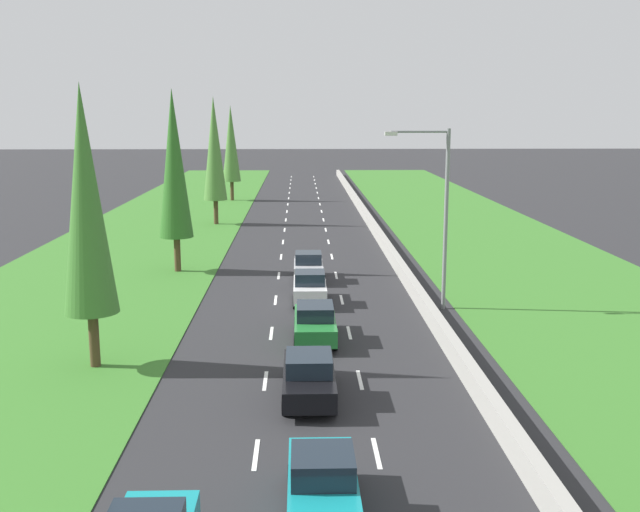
# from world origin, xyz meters

# --- Properties ---
(ground_plane) EXTENTS (300.00, 300.00, 0.00)m
(ground_plane) POSITION_xyz_m (0.00, 60.00, 0.00)
(ground_plane) COLOR #28282B
(ground_plane) RESTS_ON ground
(grass_verge_left) EXTENTS (14.00, 140.00, 0.04)m
(grass_verge_left) POSITION_xyz_m (-12.65, 60.00, 0.02)
(grass_verge_left) COLOR #387528
(grass_verge_left) RESTS_ON ground
(grass_verge_right) EXTENTS (14.00, 140.00, 0.04)m
(grass_verge_right) POSITION_xyz_m (14.35, 60.00, 0.02)
(grass_verge_right) COLOR #387528
(grass_verge_right) RESTS_ON ground
(median_barrier) EXTENTS (0.44, 120.00, 0.85)m
(median_barrier) POSITION_xyz_m (5.70, 60.00, 0.42)
(median_barrier) COLOR #9E9B93
(median_barrier) RESTS_ON ground
(lane_markings) EXTENTS (3.64, 116.00, 0.01)m
(lane_markings) POSITION_xyz_m (0.00, 60.00, 0.01)
(lane_markings) COLOR white
(lane_markings) RESTS_ON ground
(teal_hatchback_centre_lane) EXTENTS (1.74, 3.90, 1.72)m
(teal_hatchback_centre_lane) POSITION_xyz_m (0.08, 17.76, 0.84)
(teal_hatchback_centre_lane) COLOR teal
(teal_hatchback_centre_lane) RESTS_ON ground
(black_sedan_centre_lane) EXTENTS (1.82, 4.50, 1.64)m
(black_sedan_centre_lane) POSITION_xyz_m (-0.16, 25.23, 0.81)
(black_sedan_centre_lane) COLOR black
(black_sedan_centre_lane) RESTS_ON ground
(green_sedan_centre_lane) EXTENTS (1.82, 4.50, 1.64)m
(green_sedan_centre_lane) POSITION_xyz_m (0.19, 31.92, 0.81)
(green_sedan_centre_lane) COLOR #237A33
(green_sedan_centre_lane) RESTS_ON ground
(white_hatchback_centre_lane) EXTENTS (1.74, 3.90, 1.72)m
(white_hatchback_centre_lane) POSITION_xyz_m (0.05, 38.37, 0.84)
(white_hatchback_centre_lane) COLOR white
(white_hatchback_centre_lane) RESTS_ON ground
(silver_hatchback_centre_lane) EXTENTS (1.74, 3.90, 1.72)m
(silver_hatchback_centre_lane) POSITION_xyz_m (0.04, 43.75, 0.84)
(silver_hatchback_centre_lane) COLOR silver
(silver_hatchback_centre_lane) RESTS_ON ground
(poplar_tree_second) EXTENTS (2.07, 2.07, 10.86)m
(poplar_tree_second) POSITION_xyz_m (-8.43, 28.74, 6.48)
(poplar_tree_second) COLOR #4C3823
(poplar_tree_second) RESTS_ON ground
(poplar_tree_third) EXTENTS (2.08, 2.08, 11.24)m
(poplar_tree_third) POSITION_xyz_m (-8.08, 46.38, 6.67)
(poplar_tree_third) COLOR #4C3823
(poplar_tree_third) RESTS_ON ground
(poplar_tree_fourth) EXTENTS (2.08, 2.08, 11.24)m
(poplar_tree_fourth) POSITION_xyz_m (-7.91, 66.45, 6.67)
(poplar_tree_fourth) COLOR #4C3823
(poplar_tree_fourth) RESTS_ON ground
(poplar_tree_fifth) EXTENTS (2.07, 2.07, 10.68)m
(poplar_tree_fifth) POSITION_xyz_m (-8.12, 84.82, 6.39)
(poplar_tree_fifth) COLOR #4C3823
(poplar_tree_fifth) RESTS_ON ground
(street_light_mast) EXTENTS (3.20, 0.28, 9.00)m
(street_light_mast) POSITION_xyz_m (6.43, 37.06, 5.23)
(street_light_mast) COLOR gray
(street_light_mast) RESTS_ON ground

